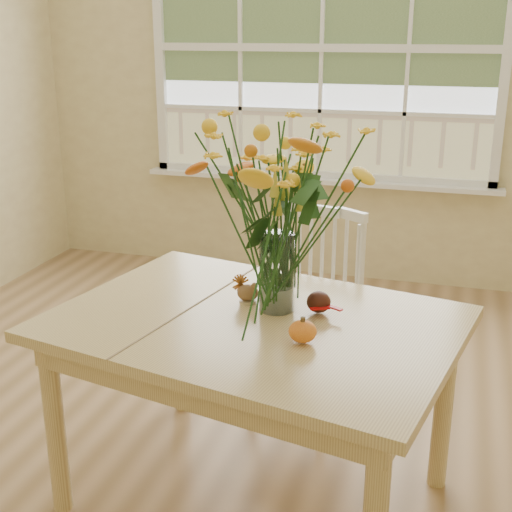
% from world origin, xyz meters
% --- Properties ---
extents(floor, '(4.00, 4.50, 0.01)m').
position_xyz_m(floor, '(0.00, 0.00, -0.01)').
color(floor, olive).
rests_on(floor, ground).
extents(wall_back, '(4.00, 0.02, 2.70)m').
position_xyz_m(wall_back, '(0.00, 2.25, 1.35)').
color(wall_back, '#C9B781').
rests_on(wall_back, floor).
extents(window, '(2.42, 0.12, 1.74)m').
position_xyz_m(window, '(0.00, 2.21, 1.53)').
color(window, silver).
rests_on(window, wall_back).
extents(dining_table, '(1.52, 1.22, 0.73)m').
position_xyz_m(dining_table, '(0.28, -0.23, 0.63)').
color(dining_table, tan).
rests_on(dining_table, floor).
extents(windsor_chair, '(0.51, 0.49, 0.91)m').
position_xyz_m(windsor_chair, '(0.33, 0.49, 0.51)').
color(windsor_chair, white).
rests_on(windsor_chair, floor).
extents(flower_vase, '(0.58, 0.58, 0.69)m').
position_xyz_m(flower_vase, '(0.33, -0.13, 1.14)').
color(flower_vase, white).
rests_on(flower_vase, dining_table).
extents(pumpkin, '(0.09, 0.09, 0.07)m').
position_xyz_m(pumpkin, '(0.48, -0.37, 0.76)').
color(pumpkin, '#E35B1A').
rests_on(pumpkin, dining_table).
extents(turkey_figurine, '(0.09, 0.07, 0.10)m').
position_xyz_m(turkey_figurine, '(0.22, -0.10, 0.76)').
color(turkey_figurine, '#CCB78C').
rests_on(turkey_figurine, dining_table).
extents(dark_gourd, '(0.13, 0.08, 0.08)m').
position_xyz_m(dark_gourd, '(0.48, -0.12, 0.76)').
color(dark_gourd, '#38160F').
rests_on(dark_gourd, dining_table).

